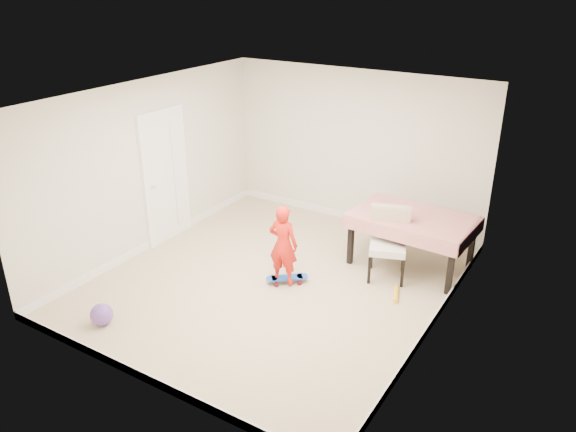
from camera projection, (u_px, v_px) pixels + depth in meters
The scene contains 17 objects.
ground at pixel (275, 281), 7.89m from camera, with size 5.00×5.00×0.00m, color tan.
ceiling at pixel (272, 98), 6.86m from camera, with size 4.50×5.00×0.04m, color white.
wall_back at pixel (355, 148), 9.30m from camera, with size 4.50×0.04×2.60m, color beige.
wall_front at pixel (135, 275), 5.44m from camera, with size 4.50×0.04×2.60m, color beige.
wall_left at pixel (149, 167), 8.44m from camera, with size 0.04×5.00×2.60m, color beige.
wall_right at pixel (440, 234), 6.30m from camera, with size 0.04×5.00×2.60m, color beige.
door at pixel (165, 178), 8.78m from camera, with size 0.10×0.94×2.11m, color white.
baseboard_back at pixel (352, 216), 9.81m from camera, with size 4.50×0.02×0.12m, color white.
baseboard_front at pixel (147, 378), 5.93m from camera, with size 4.50×0.02×0.12m, color white.
baseboard_left at pixel (157, 240), 8.94m from camera, with size 0.02×5.00×0.12m, color white.
baseboard_right at pixel (430, 326), 6.80m from camera, with size 0.02×5.00×0.12m, color white.
dining_table at pixel (411, 241), 8.16m from camera, with size 1.70×1.07×0.80m, color red, non-canonical shape.
dining_chair at pixel (388, 245), 7.80m from camera, with size 0.55×0.63×1.01m, color beige, non-canonical shape.
skateboard at pixel (287, 280), 7.84m from camera, with size 0.59×0.22×0.09m, color blue, non-canonical shape.
child at pixel (283, 247), 7.60m from camera, with size 0.42×0.27×1.14m, color red.
balloon at pixel (102, 315), 6.88m from camera, with size 0.28×0.28×0.28m, color #6A44A5.
foam_toy at pixel (396, 294), 7.53m from camera, with size 0.06×0.06×0.40m, color yellow.
Camera 1 is at (3.75, -5.74, 4.02)m, focal length 35.00 mm.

